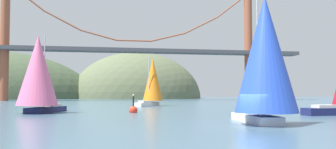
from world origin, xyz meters
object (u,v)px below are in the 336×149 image
Objects in this scene: sailboat_navy_sail at (262,84)px; sailboat_blue_spinnaker at (265,57)px; sailboat_orange_sail at (152,81)px; channel_buoy at (133,110)px; sailboat_pink_spinnaker at (38,72)px.

sailboat_navy_sail is 0.77× the size of sailboat_blue_spinnaker.
sailboat_orange_sail reaches higher than channel_buoy.
sailboat_pink_spinnaker is at bearing -128.60° from sailboat_orange_sail.
sailboat_blue_spinnaker is at bearing -44.22° from sailboat_pink_spinnaker.
channel_buoy is at bearing 114.07° from sailboat_blue_spinnaker.
sailboat_navy_sail is 47.13m from sailboat_blue_spinnaker.
sailboat_navy_sail is 0.91× the size of sailboat_orange_sail.
sailboat_blue_spinnaker is (20.89, -20.33, 0.41)m from sailboat_pink_spinnaker.
sailboat_blue_spinnaker reaches higher than sailboat_navy_sail.
sailboat_pink_spinnaker is at bearing 135.78° from sailboat_blue_spinnaker.
sailboat_blue_spinnaker is at bearing -85.70° from sailboat_orange_sail.
sailboat_blue_spinnaker is 22.50m from channel_buoy.
channel_buoy is (-5.73, -22.51, -4.52)m from sailboat_orange_sail.
sailboat_orange_sail is 23.66m from channel_buoy.
sailboat_blue_spinnaker is 42.62m from sailboat_orange_sail.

